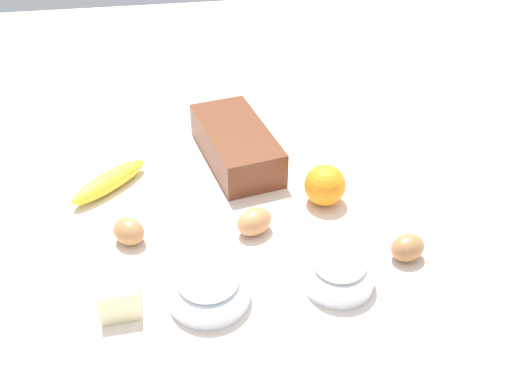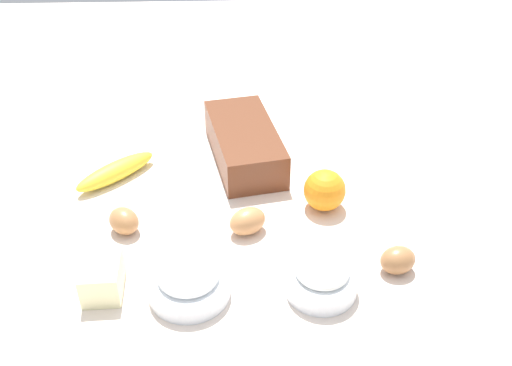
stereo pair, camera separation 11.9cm
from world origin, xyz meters
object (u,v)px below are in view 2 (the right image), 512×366
Objects in this scene: banana at (116,171)px; orange_fruit at (325,190)px; egg_loose at (398,260)px; egg_near_butter at (248,221)px; butter_block at (102,277)px; sugar_bowl at (189,282)px; loaf_pan at (244,143)px; flour_bowl at (322,278)px; egg_beside_bowl at (124,221)px.

orange_fruit is (-0.11, -0.43, 0.02)m from banana.
egg_near_butter is at bearing 66.18° from egg_loose.
sugar_bowl is at bearing -96.07° from butter_block.
flour_bowl is (-0.41, -0.12, -0.01)m from loaf_pan.
butter_block reaches higher than egg_beside_bowl.
egg_beside_bowl reaches higher than banana.
sugar_bowl is 2.17× the size of egg_loose.
egg_beside_bowl is 0.51m from egg_loose.
egg_beside_bowl is (-0.06, 0.39, -0.02)m from orange_fruit.
egg_loose is (0.04, -0.14, -0.00)m from flour_bowl.
butter_block is (-0.39, 0.25, -0.01)m from loaf_pan.
egg_near_butter is 0.28m from egg_loose.
egg_loose is (-0.12, -0.49, -0.00)m from egg_beside_bowl.
banana is (0.34, 0.17, -0.01)m from sugar_bowl.
orange_fruit reaches higher than egg_loose.
flour_bowl is 1.35× the size of butter_block.
flour_bowl is 1.92× the size of egg_beside_bowl.
flour_bowl is 0.64× the size of banana.
orange_fruit is at bearing -62.03° from butter_block.
egg_beside_bowl is (0.01, 0.23, -0.00)m from egg_near_butter.
flour_bowl reaches higher than egg_loose.
orange_fruit is 0.39m from egg_beside_bowl.
butter_block is 0.50m from egg_loose.
egg_near_butter is at bearing 168.77° from loaf_pan.
orange_fruit is 0.45m from butter_block.
butter_block reaches higher than banana.
egg_loose is at bearing -83.17° from sugar_bowl.
orange_fruit is at bearing -48.19° from sugar_bowl.
butter_block is at bearing 174.80° from egg_beside_bowl.
sugar_bowl is 1.65× the size of orange_fruit.
loaf_pan is at bearing 0.15° from egg_near_butter.
orange_fruit is 0.21m from egg_loose.
egg_near_butter is (0.16, 0.12, -0.00)m from flour_bowl.
sugar_bowl reaches higher than egg_near_butter.
egg_near_butter is (-0.07, 0.15, -0.02)m from orange_fruit.
sugar_bowl reaches higher than banana.
butter_block is (0.02, 0.37, 0.00)m from flour_bowl.
sugar_bowl is 1.91× the size of egg_near_butter.
butter_block is at bearing 136.66° from loaf_pan.
egg_beside_bowl is at bearing 75.82° from egg_loose.
banana is at bearing 5.10° from butter_block.
banana is at bearing 92.84° from loaf_pan.
egg_beside_bowl is (-0.24, 0.23, -0.02)m from loaf_pan.
banana is 0.61m from egg_loose.
banana is at bearing 56.44° from egg_near_butter.
flour_bowl is 0.23m from orange_fruit.
banana is 0.44m from orange_fruit.
loaf_pan is 0.46m from butter_block.
sugar_bowl is 0.19m from egg_near_butter.
butter_block is 1.26× the size of egg_near_butter.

